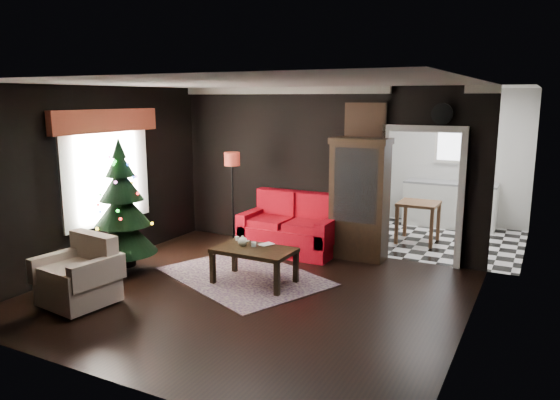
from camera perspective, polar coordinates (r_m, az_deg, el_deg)
The scene contains 26 objects.
floor at distance 7.21m, azimuth -3.35°, elevation -10.24°, with size 5.50×5.50×0.00m, color black.
ceiling at distance 6.72m, azimuth -3.62°, elevation 12.60°, with size 5.50×5.50×0.00m, color white.
wall_back at distance 9.04m, azimuth 4.68°, elevation 3.28°, with size 5.50×5.50×0.00m, color black.
wall_front at distance 4.90m, azimuth -18.64°, elevation -3.90°, with size 5.50×5.50×0.00m, color black.
wall_left at distance 8.55m, azimuth -19.52°, elevation 2.24°, with size 5.50×5.50×0.00m, color black.
wall_right at distance 5.93m, azimuth 20.00°, elevation -1.45°, with size 5.50×5.50×0.00m, color black.
doorway at distance 8.59m, azimuth 15.15°, elevation 0.16°, with size 1.10×0.10×2.10m, color white, non-canonical shape.
left_window at distance 8.65m, azimuth -18.40°, elevation 2.74°, with size 0.05×1.60×1.40m, color white.
valance at distance 8.53m, azimuth -18.35°, elevation 8.17°, with size 0.12×2.10×0.35m, color #A3402A.
kitchen_floor at distance 10.26m, azimuth 16.67°, elevation -4.19°, with size 3.00×3.00×0.00m, color white.
kitchen_window at distance 11.39m, azimuth 18.54°, elevation 5.87°, with size 0.70×0.06×0.70m, color white.
rug at distance 7.90m, azimuth -3.93°, elevation -8.27°, with size 2.36×1.72×0.01m, color #2D2127.
loveseat at distance 8.96m, azimuth 1.11°, elevation -2.60°, with size 1.70×0.90×1.00m, color maroon, non-canonical shape.
curio_cabinet at distance 8.64m, azimuth 8.63°, elevation -0.19°, with size 0.90×0.45×1.90m, color black, non-canonical shape.
floor_lamp at distance 9.19m, azimuth -5.16°, elevation -0.19°, with size 0.29×0.29×1.73m, color black, non-canonical shape.
christmas_tree at distance 8.16m, azimuth -16.82°, elevation -0.49°, with size 0.99×0.99×1.89m, color black, non-canonical shape.
armchair at distance 7.17m, azimuth -21.17°, elevation -7.22°, with size 0.82×0.82×0.84m, color #D7B37D, non-canonical shape.
coffee_table at distance 7.54m, azimuth -2.81°, elevation -7.13°, with size 1.12×0.67×0.51m, color black, non-canonical shape.
teapot at distance 7.57m, azimuth -4.09°, elevation -4.49°, with size 0.16×0.16×0.15m, color white, non-canonical shape.
cup_a at distance 7.90m, azimuth -4.67°, elevation -4.17°, with size 0.06×0.06×0.05m, color silver.
cup_b at distance 7.55m, azimuth -2.89°, elevation -4.83°, with size 0.08×0.08×0.07m, color white.
book at distance 7.66m, azimuth -1.84°, elevation -4.04°, with size 0.15×0.02×0.21m, color #876957.
wall_clock at distance 8.35m, azimuth 17.23°, elevation 8.95°, with size 0.32×0.32×0.06m, color white.
painting at distance 8.66m, azimuth 9.28°, elevation 8.49°, with size 0.62×0.05×0.52m, color #B8853B.
kitchen_counter at distance 11.31m, azimuth 17.96°, elevation -0.53°, with size 1.80×0.60×0.90m, color white.
kitchen_table at distance 9.94m, azimuth 14.77°, elevation -2.35°, with size 0.70×0.70×0.75m, color #512F16, non-canonical shape.
Camera 1 is at (3.45, -5.76, 2.62)m, focal length 33.62 mm.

